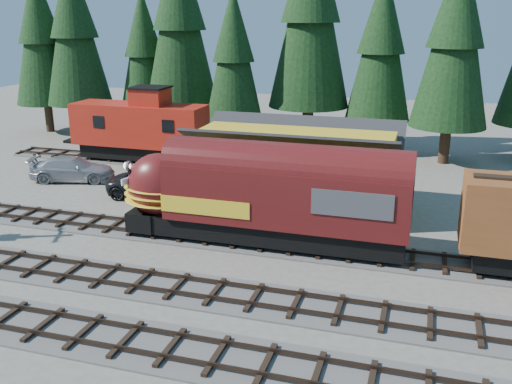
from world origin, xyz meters
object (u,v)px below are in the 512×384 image
(depot, at_px, (295,161))
(pickup_truck_b, at_px, (72,169))
(caboose, at_px, (140,128))
(pickup_truck_a, at_px, (155,184))
(locomotive, at_px, (255,199))

(depot, height_order, pickup_truck_b, depot)
(caboose, bearing_deg, pickup_truck_a, -57.30)
(caboose, bearing_deg, depot, -27.17)
(locomotive, bearing_deg, caboose, 135.04)
(pickup_truck_a, bearing_deg, pickup_truck_b, 69.27)
(pickup_truck_a, xyz_separation_m, pickup_truck_b, (-7.43, 1.69, 0.03))
(pickup_truck_a, height_order, pickup_truck_b, pickup_truck_b)
(locomotive, distance_m, caboose, 19.82)
(pickup_truck_a, distance_m, pickup_truck_b, 7.62)
(caboose, bearing_deg, pickup_truck_b, -108.38)
(depot, distance_m, pickup_truck_a, 9.61)
(pickup_truck_b, bearing_deg, depot, -109.18)
(locomotive, relative_size, pickup_truck_b, 2.57)
(caboose, bearing_deg, locomotive, -44.96)
(depot, relative_size, caboose, 1.17)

